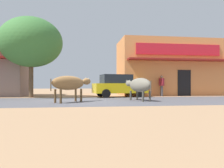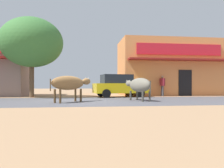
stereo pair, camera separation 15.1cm
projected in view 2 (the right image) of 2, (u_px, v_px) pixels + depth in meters
The scene contains 8 objects.
ground at pixel (77, 101), 12.02m from camera, with size 80.00×80.00×0.00m, color tan.
asphalt_road at pixel (77, 101), 12.02m from camera, with size 72.00×6.58×0.00m, color #55545A.
storefront_right_club at pixel (170, 68), 19.51m from camera, with size 8.87×4.94×4.81m.
roadside_tree at pixel (32, 43), 15.47m from camera, with size 4.39×4.39×5.67m.
parked_hatchback_car at pixel (119, 86), 15.95m from camera, with size 4.06×2.27×1.64m.
cow_near_brown at pixel (69, 83), 11.16m from camera, with size 2.19×2.07×1.36m.
cow_far_dark at pixel (139, 85), 12.17m from camera, with size 1.21×2.45×1.28m.
pedestrian_by_shop at pixel (162, 84), 16.98m from camera, with size 0.31×0.61×1.63m.
Camera 2 is at (0.37, -12.17, 0.90)m, focal length 34.88 mm.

